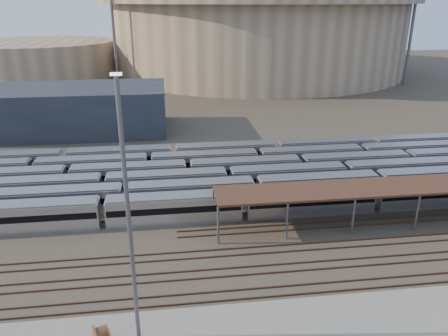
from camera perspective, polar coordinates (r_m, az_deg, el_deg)
The scene contains 13 objects.
ground at distance 54.76m, azimuth 7.87°, elevation -9.87°, with size 420.00×420.00×0.00m, color #383026.
apron at distance 41.88m, azimuth 6.44°, elevation -20.77°, with size 50.00×9.00×0.20m, color gray.
subway_trains at distance 70.33m, azimuth 4.96°, elevation -0.88°, with size 124.82×23.90×3.60m.
inspection_shed at distance 64.78m, azimuth 26.29°, elevation -2.02°, with size 60.30×6.00×5.30m.
empty_tracks at distance 50.67m, azimuth 9.36°, elevation -12.63°, with size 170.00×9.62×0.18m.
stadium at distance 189.45m, azimuth 4.40°, elevation 17.47°, with size 124.00×124.00×32.50m.
secondary_arena at distance 182.46m, azimuth -22.86°, elevation 12.83°, with size 56.00×56.00×14.00m, color #9F846B.
service_building at distance 105.00m, azimuth -19.35°, elevation 7.21°, with size 42.00×20.00×10.00m, color #1E232D.
floodlight_0 at distance 156.22m, azimuth -14.30°, elevation 17.72°, with size 4.00×1.00×38.40m.
floodlight_2 at distance 167.58m, azimuth 23.41°, elevation 16.89°, with size 4.00×1.00×38.40m.
floodlight_3 at distance 205.32m, azimuth -6.93°, elevation 18.82°, with size 4.00×1.00×38.40m.
cable_reel_west at distance 41.33m, azimuth -15.67°, elevation -20.33°, with size 1.87×1.87×1.04m, color brown.
yard_light_pole at distance 35.26m, azimuth -12.33°, elevation -6.68°, with size 0.82×0.36×23.08m.
Camera 1 is at (-13.41, -45.17, 27.91)m, focal length 35.00 mm.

